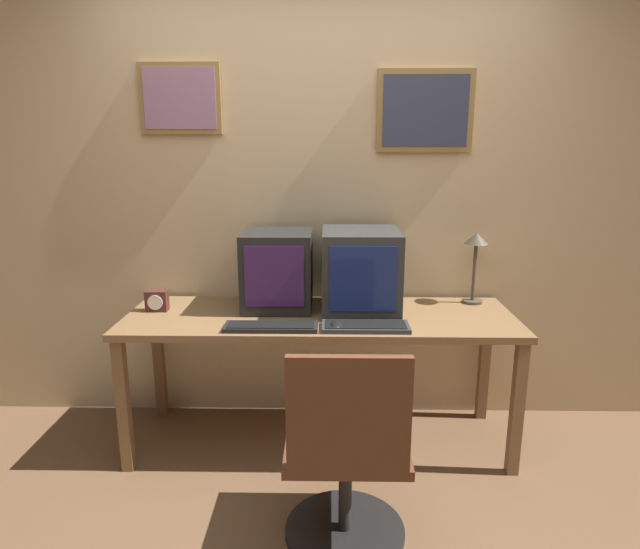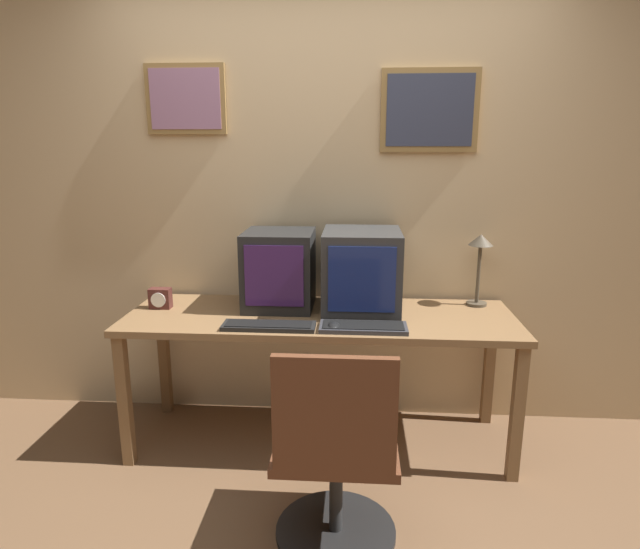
% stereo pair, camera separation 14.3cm
% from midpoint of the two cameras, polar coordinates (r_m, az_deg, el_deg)
% --- Properties ---
extents(wall_back, '(8.00, 0.08, 2.60)m').
position_cam_midpoint_polar(wall_back, '(3.10, -1.21, 7.88)').
color(wall_back, '#D1B284').
rests_on(wall_back, ground_plane).
extents(desk, '(2.05, 0.67, 0.74)m').
position_cam_midpoint_polar(desk, '(2.86, -1.44, -5.72)').
color(desk, olive).
rests_on(desk, ground_plane).
extents(monitor_left, '(0.37, 0.38, 0.42)m').
position_cam_midpoint_polar(monitor_left, '(2.93, -5.93, 0.49)').
color(monitor_left, black).
rests_on(monitor_left, desk).
extents(monitor_right, '(0.41, 0.44, 0.44)m').
position_cam_midpoint_polar(monitor_right, '(2.86, 2.92, 0.40)').
color(monitor_right, '#333333').
rests_on(monitor_right, desk).
extents(keyboard_main, '(0.46, 0.14, 0.03)m').
position_cam_midpoint_polar(keyboard_main, '(2.63, -6.81, -5.56)').
color(keyboard_main, black).
rests_on(keyboard_main, desk).
extents(keyboard_side, '(0.43, 0.16, 0.03)m').
position_cam_midpoint_polar(keyboard_side, '(2.62, 3.32, -5.56)').
color(keyboard_side, '#333338').
rests_on(keyboard_side, desk).
extents(mouse_near_keyboard, '(0.06, 0.10, 0.04)m').
position_cam_midpoint_polar(mouse_near_keyboard, '(2.61, 0.15, -5.53)').
color(mouse_near_keyboard, black).
rests_on(mouse_near_keyboard, desk).
extents(desk_clock, '(0.12, 0.07, 0.11)m').
position_cam_midpoint_polar(desk_clock, '(3.04, -18.31, -2.69)').
color(desk_clock, '#4C231E').
rests_on(desk_clock, desk).
extents(desk_lamp, '(0.13, 0.13, 0.40)m').
position_cam_midpoint_polar(desk_lamp, '(3.08, 15.01, 2.47)').
color(desk_lamp, '#4C4233').
rests_on(desk_lamp, desk).
extents(office_chair, '(0.51, 0.51, 0.91)m').
position_cam_midpoint_polar(office_chair, '(2.27, 0.90, -19.41)').
color(office_chair, black).
rests_on(office_chair, ground_plane).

